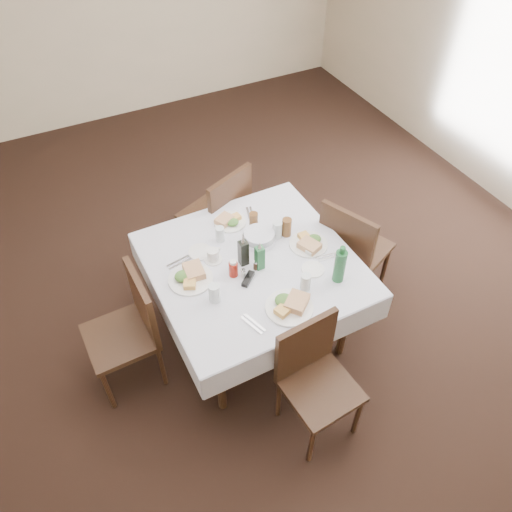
# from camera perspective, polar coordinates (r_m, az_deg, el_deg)

# --- Properties ---
(ground_plane) EXTENTS (7.00, 7.00, 0.00)m
(ground_plane) POSITION_cam_1_polar(r_m,az_deg,el_deg) (4.11, -2.18, -6.25)
(ground_plane) COLOR black
(room_shell) EXTENTS (6.04, 7.04, 2.80)m
(room_shell) POSITION_cam_1_polar(r_m,az_deg,el_deg) (2.96, -3.11, 14.69)
(room_shell) COLOR beige
(room_shell) RESTS_ON ground
(dining_table) EXTENTS (1.36, 1.36, 0.76)m
(dining_table) POSITION_cam_1_polar(r_m,az_deg,el_deg) (3.47, -0.36, -1.64)
(dining_table) COLOR black
(dining_table) RESTS_ON ground
(chair_north) EXTENTS (0.60, 0.60, 0.98)m
(chair_north) POSITION_cam_1_polar(r_m,az_deg,el_deg) (4.12, -4.00, 5.01)
(chair_north) COLOR black
(chair_north) RESTS_ON ground
(chair_south) EXTENTS (0.46, 0.46, 0.90)m
(chair_south) POSITION_cam_1_polar(r_m,az_deg,el_deg) (3.20, 6.58, -13.06)
(chair_south) COLOR black
(chair_south) RESTS_ON ground
(chair_east) EXTENTS (0.60, 0.60, 0.96)m
(chair_east) POSITION_cam_1_polar(r_m,az_deg,el_deg) (3.89, 10.80, 1.02)
(chair_east) COLOR black
(chair_east) RESTS_ON ground
(chair_west) EXTENTS (0.46, 0.46, 0.94)m
(chair_west) POSITION_cam_1_polar(r_m,az_deg,el_deg) (3.45, -14.10, -7.64)
(chair_west) COLOR black
(chair_west) RESTS_ON ground
(meal_north) EXTENTS (0.24, 0.24, 0.05)m
(meal_north) POSITION_cam_1_polar(r_m,az_deg,el_deg) (3.69, -3.07, 4.03)
(meal_north) COLOR white
(meal_north) RESTS_ON dining_table
(meal_south) EXTENTS (0.30, 0.30, 0.07)m
(meal_south) POSITION_cam_1_polar(r_m,az_deg,el_deg) (3.14, 3.90, -5.59)
(meal_south) COLOR white
(meal_south) RESTS_ON dining_table
(meal_east) EXTENTS (0.27, 0.27, 0.06)m
(meal_east) POSITION_cam_1_polar(r_m,az_deg,el_deg) (3.53, 6.11, 1.49)
(meal_east) COLOR white
(meal_east) RESTS_ON dining_table
(meal_west) EXTENTS (0.30, 0.30, 0.06)m
(meal_west) POSITION_cam_1_polar(r_m,az_deg,el_deg) (3.32, -7.53, -2.33)
(meal_west) COLOR white
(meal_west) RESTS_ON dining_table
(side_plate_a) EXTENTS (0.17, 0.17, 0.01)m
(side_plate_a) POSITION_cam_1_polar(r_m,az_deg,el_deg) (3.50, -6.41, 0.47)
(side_plate_a) COLOR white
(side_plate_a) RESTS_ON dining_table
(side_plate_b) EXTENTS (0.15, 0.15, 0.01)m
(side_plate_b) POSITION_cam_1_polar(r_m,az_deg,el_deg) (3.38, 6.51, -1.52)
(side_plate_b) COLOR white
(side_plate_b) RESTS_ON dining_table
(water_n) EXTENTS (0.06, 0.06, 0.12)m
(water_n) POSITION_cam_1_polar(r_m,az_deg,el_deg) (3.54, -4.13, 2.51)
(water_n) COLOR silver
(water_n) RESTS_ON dining_table
(water_s) EXTENTS (0.07, 0.07, 0.12)m
(water_s) POSITION_cam_1_polar(r_m,az_deg,el_deg) (3.22, 5.69, -2.98)
(water_s) COLOR silver
(water_s) RESTS_ON dining_table
(water_e) EXTENTS (0.07, 0.07, 0.13)m
(water_e) POSITION_cam_1_polar(r_m,az_deg,el_deg) (3.56, 2.45, 3.03)
(water_e) COLOR silver
(water_e) RESTS_ON dining_table
(water_w) EXTENTS (0.07, 0.07, 0.14)m
(water_w) POSITION_cam_1_polar(r_m,az_deg,el_deg) (3.15, -4.78, -4.22)
(water_w) COLOR silver
(water_w) RESTS_ON dining_table
(iced_tea_a) EXTENTS (0.06, 0.06, 0.13)m
(iced_tea_a) POSITION_cam_1_polar(r_m,az_deg,el_deg) (3.62, -0.27, 4.06)
(iced_tea_a) COLOR brown
(iced_tea_a) RESTS_ON dining_table
(iced_tea_b) EXTENTS (0.07, 0.07, 0.14)m
(iced_tea_b) POSITION_cam_1_polar(r_m,az_deg,el_deg) (3.57, 3.52, 3.31)
(iced_tea_b) COLOR brown
(iced_tea_b) RESTS_ON dining_table
(bread_basket) EXTENTS (0.24, 0.24, 0.08)m
(bread_basket) POSITION_cam_1_polar(r_m,az_deg,el_deg) (3.53, 0.37, 2.13)
(bread_basket) COLOR silver
(bread_basket) RESTS_ON dining_table
(oil_cruet_dark) EXTENTS (0.06, 0.06, 0.25)m
(oil_cruet_dark) POSITION_cam_1_polar(r_m,az_deg,el_deg) (3.33, -1.46, 0.47)
(oil_cruet_dark) COLOR black
(oil_cruet_dark) RESTS_ON dining_table
(oil_cruet_green) EXTENTS (0.06, 0.06, 0.23)m
(oil_cruet_green) POSITION_cam_1_polar(r_m,az_deg,el_deg) (3.31, 0.41, -0.10)
(oil_cruet_green) COLOR #206131
(oil_cruet_green) RESTS_ON dining_table
(ketchup_bottle) EXTENTS (0.06, 0.06, 0.13)m
(ketchup_bottle) POSITION_cam_1_polar(r_m,az_deg,el_deg) (3.29, -2.61, -1.44)
(ketchup_bottle) COLOR maroon
(ketchup_bottle) RESTS_ON dining_table
(salt_shaker) EXTENTS (0.03, 0.03, 0.07)m
(salt_shaker) POSITION_cam_1_polar(r_m,az_deg,el_deg) (3.30, -1.48, -1.99)
(salt_shaker) COLOR white
(salt_shaker) RESTS_ON dining_table
(pepper_shaker) EXTENTS (0.03, 0.03, 0.07)m
(pepper_shaker) POSITION_cam_1_polar(r_m,az_deg,el_deg) (3.34, -0.04, -1.05)
(pepper_shaker) COLOR #3B2819
(pepper_shaker) RESTS_ON dining_table
(coffee_mug) EXTENTS (0.13, 0.12, 0.09)m
(coffee_mug) POSITION_cam_1_polar(r_m,az_deg,el_deg) (3.41, -4.92, 0.06)
(coffee_mug) COLOR white
(coffee_mug) RESTS_ON dining_table
(sunglasses) EXTENTS (0.13, 0.12, 0.03)m
(sunglasses) POSITION_cam_1_polar(r_m,az_deg,el_deg) (3.29, -0.91, -2.63)
(sunglasses) COLOR black
(sunglasses) RESTS_ON dining_table
(green_bottle) EXTENTS (0.08, 0.08, 0.29)m
(green_bottle) POSITION_cam_1_polar(r_m,az_deg,el_deg) (3.26, 9.56, -1.09)
(green_bottle) COLOR #206131
(green_bottle) RESTS_ON dining_table
(sugar_caddy) EXTENTS (0.10, 0.08, 0.04)m
(sugar_caddy) POSITION_cam_1_polar(r_m,az_deg,el_deg) (3.48, 6.39, 0.61)
(sugar_caddy) COLOR white
(sugar_caddy) RESTS_ON dining_table
(cutlery_n) EXTENTS (0.09, 0.17, 0.01)m
(cutlery_n) POSITION_cam_1_polar(r_m,az_deg,el_deg) (3.77, -0.64, 4.80)
(cutlery_n) COLOR silver
(cutlery_n) RESTS_ON dining_table
(cutlery_s) EXTENTS (0.10, 0.18, 0.01)m
(cutlery_s) POSITION_cam_1_polar(r_m,az_deg,el_deg) (3.07, -0.32, -7.78)
(cutlery_s) COLOR silver
(cutlery_s) RESTS_ON dining_table
(cutlery_e) EXTENTS (0.17, 0.06, 0.01)m
(cutlery_e) POSITION_cam_1_polar(r_m,az_deg,el_deg) (3.48, 8.23, -0.08)
(cutlery_e) COLOR silver
(cutlery_e) RESTS_ON dining_table
(cutlery_w) EXTENTS (0.21, 0.08, 0.01)m
(cutlery_w) POSITION_cam_1_polar(r_m,az_deg,el_deg) (3.45, -8.55, -0.63)
(cutlery_w) COLOR silver
(cutlery_w) RESTS_ON dining_table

